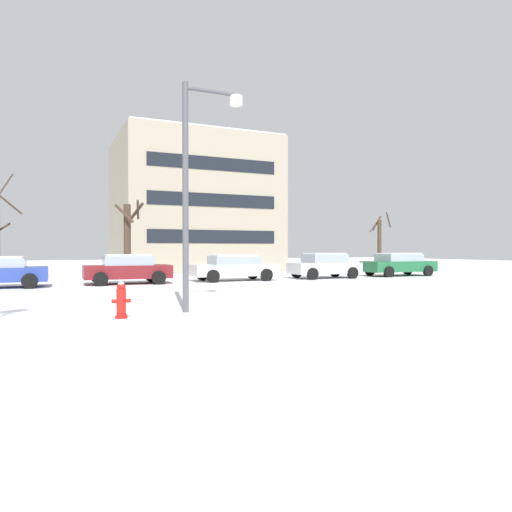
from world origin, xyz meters
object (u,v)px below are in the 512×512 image
Objects in this scene: parked_car_white at (234,267)px; parked_car_silver at (324,265)px; parked_car_maroon at (128,269)px; street_lamp at (196,174)px; parked_car_green at (399,264)px; fire_hydrant at (121,300)px.

parked_car_white is 1.12× the size of parked_car_silver.
parked_car_white is (5.40, -0.04, -0.02)m from parked_car_maroon.
street_lamp is at bearing -135.50° from parked_car_silver.
street_lamp is at bearing -116.40° from parked_car_white.
street_lamp reaches higher than parked_car_maroon.
parked_car_maroon is at bearing 179.44° from parked_car_green.
parked_car_green is (10.79, -0.12, 0.03)m from parked_car_white.
parked_car_silver reaches higher than parked_car_white.
street_lamp is 12.33m from parked_car_white.
fire_hydrant is 16.78m from parked_car_silver.
parked_car_green is (5.40, 0.08, -0.00)m from parked_car_silver.
parked_car_silver is at bearing -179.20° from parked_car_green.
parked_car_white is 0.98× the size of parked_car_green.
fire_hydrant is 13.34m from parked_car_white.
parked_car_green is (18.10, 11.04, 0.28)m from fire_hydrant.
parked_car_green is at bearing 31.38° from fire_hydrant.
parked_car_green is (16.12, 10.61, -2.92)m from street_lamp.
street_lamp is (1.98, 0.43, 3.20)m from fire_hydrant.
parked_car_maroon is at bearing 90.39° from street_lamp.
street_lamp is 19.51m from parked_car_green.
parked_car_maroon is 10.80m from parked_car_silver.
parked_car_maroon is at bearing 80.31° from fire_hydrant.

